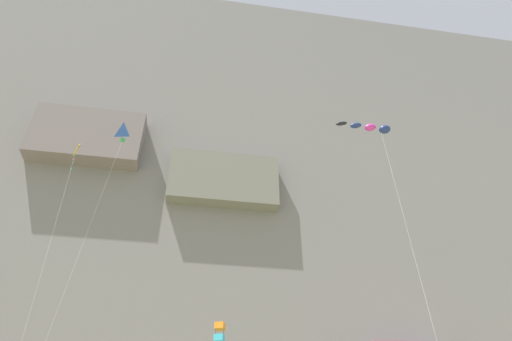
{
  "coord_description": "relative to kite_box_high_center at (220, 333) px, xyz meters",
  "views": [
    {
      "loc": [
        -3.37,
        5.14,
        2.36
      ],
      "look_at": [
        0.18,
        27.77,
        19.84
      ],
      "focal_mm": 31.41,
      "sensor_mm": 36.0,
      "label": 1
    }
  ],
  "objects": [
    {
      "name": "kite_windsock_upper_left",
      "position": [
        11.91,
        -6.57,
        16.18
      ],
      "size": [
        4.82,
        5.83,
        29.8
      ],
      "color": "navy",
      "rests_on": "ground"
    },
    {
      "name": "kite_diamond_upper_mid",
      "position": [
        -13.5,
        -0.98,
        13.75
      ],
      "size": [
        1.73,
        3.37,
        28.82
      ],
      "color": "yellow",
      "rests_on": "ground"
    },
    {
      "name": "kite_box_high_center",
      "position": [
        0.0,
        0.0,
        0.0
      ],
      "size": [
        1.27,
        1.87,
        13.54
      ],
      "color": "orange",
      "rests_on": "ground"
    },
    {
      "name": "cliff_face",
      "position": [
        0.83,
        28.99,
        29.21
      ],
      "size": [
        180.0,
        26.42,
        84.12
      ],
      "color": "slate",
      "rests_on": "ground"
    },
    {
      "name": "kite_delta_mid_right",
      "position": [
        -9.89,
        1.31,
        17.97
      ],
      "size": [
        4.16,
        3.09,
        31.57
      ],
      "color": "blue",
      "rests_on": "ground"
    }
  ]
}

